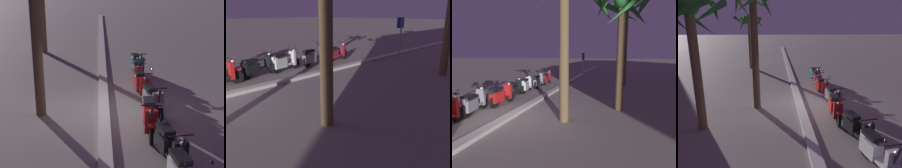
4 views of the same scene
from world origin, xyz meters
TOP-DOWN VIEW (x-y plane):
  - ground_plane at (0.00, 0.00)m, footprint 200.00×200.00m
  - curb_strip at (0.00, 0.13)m, footprint 60.00×0.36m
  - scooter_black_mid_front at (-3.42, -1.38)m, footprint 1.82×0.65m
  - scooter_red_gap_after_mid at (-1.62, -1.14)m, footprint 1.76×0.56m
  - scooter_grey_mid_centre at (-0.21, -1.44)m, footprint 1.77×0.62m
  - scooter_red_last_in_row at (1.52, -1.27)m, footprint 1.81×0.58m
  - scooter_red_tail_end at (3.12, -1.34)m, footprint 1.84×0.56m
  - scooter_teal_far_back at (4.69, -1.46)m, footprint 1.82×0.61m

SIDE VIEW (x-z plane):
  - ground_plane at x=0.00m, z-range 0.00..0.00m
  - curb_strip at x=0.00m, z-range 0.00..0.12m
  - scooter_grey_mid_centre at x=-0.21m, z-range -0.08..0.96m
  - scooter_black_mid_front at x=-3.42m, z-range -0.08..0.97m
  - scooter_teal_far_back at x=4.69m, z-range -0.08..0.97m
  - scooter_red_last_in_row at x=1.52m, z-range -0.13..1.05m
  - scooter_red_gap_after_mid at x=-1.62m, z-range -0.06..0.99m
  - scooter_red_tail_end at x=3.12m, z-range -0.12..1.05m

